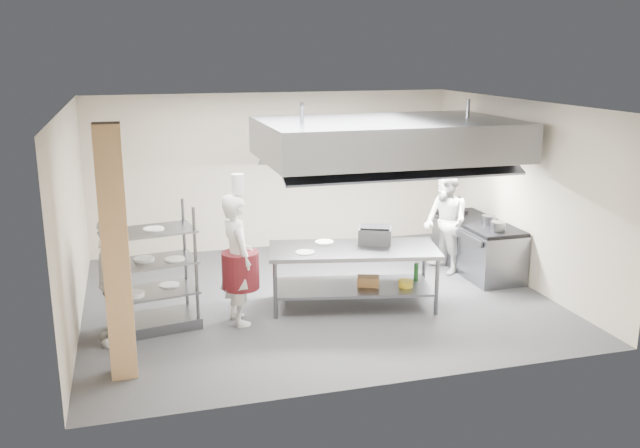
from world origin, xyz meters
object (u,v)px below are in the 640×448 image
object	(u,v)px
pass_rack	(153,268)
cooking_range	(477,248)
griddle	(375,235)
chef_line	(446,223)
chef_head	(237,259)
stockpot	(489,220)
island	(353,277)
chef_plating	(112,280)

from	to	relation	value
pass_rack	cooking_range	size ratio (longest dim) A/B	0.87
pass_rack	griddle	distance (m)	3.34
pass_rack	chef_line	distance (m)	5.10
griddle	pass_rack	bearing A→B (deg)	-153.02
chef_head	cooking_range	bearing A→B (deg)	-85.51
pass_rack	chef_line	xyz separation A→B (m)	(4.97, 1.15, 0.02)
pass_rack	griddle	world-z (taller)	pass_rack
cooking_range	chef_head	distance (m)	4.58
stockpot	chef_head	bearing A→B (deg)	-168.56
island	stockpot	distance (m)	2.80
cooking_range	island	bearing A→B (deg)	-159.18
pass_rack	stockpot	bearing A→B (deg)	-1.79
chef_plating	griddle	size ratio (longest dim) A/B	3.48
pass_rack	griddle	size ratio (longest dim) A/B	3.52
chef_line	island	bearing A→B (deg)	-66.84
griddle	chef_head	bearing A→B (deg)	-147.93
chef_head	stockpot	xyz separation A→B (m)	(4.43, 0.90, 0.04)
griddle	island	bearing A→B (deg)	-133.85
chef_head	chef_line	world-z (taller)	chef_head
island	chef_plating	world-z (taller)	chef_plating
chef_plating	cooking_range	bearing A→B (deg)	97.21
chef_plating	stockpot	world-z (taller)	chef_plating
griddle	stockpot	size ratio (longest dim) A/B	2.11
chef_head	chef_line	xyz separation A→B (m)	(3.82, 1.27, -0.05)
griddle	stockpot	xyz separation A→B (m)	(2.25, 0.56, -0.05)
island	cooking_range	xyz separation A→B (m)	(2.63, 1.00, -0.04)
chef_line	griddle	distance (m)	1.89
chef_head	griddle	bearing A→B (deg)	-91.51
island	griddle	size ratio (longest dim) A/B	5.08
cooking_range	pass_rack	bearing A→B (deg)	-169.30
pass_rack	chef_line	size ratio (longest dim) A/B	0.98
chef_line	chef_plating	distance (m)	5.69
chef_line	stockpot	distance (m)	0.72
chef_plating	chef_head	bearing A→B (deg)	91.76
stockpot	pass_rack	bearing A→B (deg)	-172.08
griddle	chef_line	bearing A→B (deg)	52.68
pass_rack	griddle	bearing A→B (deg)	-5.94
cooking_range	chef_head	xyz separation A→B (m)	(-4.40, -1.17, 0.52)
pass_rack	stockpot	size ratio (longest dim) A/B	7.42
chef_plating	stockpot	size ratio (longest dim) A/B	7.33
island	chef_plating	size ratio (longest dim) A/B	1.46
cooking_range	griddle	world-z (taller)	griddle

